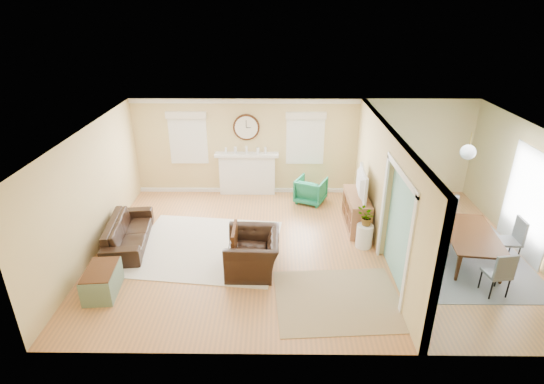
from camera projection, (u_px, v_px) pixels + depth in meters
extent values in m
plane|color=#A56D45|center=(309.00, 249.00, 9.13)|extent=(9.00, 9.00, 0.00)
cube|color=tan|center=(303.00, 147.00, 11.33)|extent=(9.00, 0.02, 2.60)
cube|color=tan|center=(327.00, 284.00, 5.86)|extent=(9.00, 0.02, 2.60)
cube|color=tan|center=(91.00, 193.00, 8.64)|extent=(0.02, 6.00, 2.60)
cube|color=tan|center=(534.00, 195.00, 8.55)|extent=(0.02, 6.00, 2.60)
cube|color=white|center=(314.00, 132.00, 8.06)|extent=(9.00, 6.00, 0.02)
cube|color=tan|center=(371.00, 169.00, 9.86)|extent=(0.12, 3.20, 2.60)
cube|color=tan|center=(424.00, 264.00, 6.31)|extent=(0.12, 1.00, 2.60)
cube|color=tan|center=(408.00, 162.00, 7.13)|extent=(0.12, 1.80, 0.40)
cube|color=white|center=(383.00, 207.00, 8.48)|extent=(0.04, 0.12, 2.20)
cube|color=white|center=(408.00, 257.00, 6.84)|extent=(0.04, 0.12, 2.20)
cube|color=white|center=(402.00, 173.00, 7.21)|extent=(0.04, 1.92, 0.12)
cube|color=#73B7AB|center=(389.00, 194.00, 8.58)|extent=(0.02, 6.00, 2.60)
cube|color=white|center=(247.00, 175.00, 11.54)|extent=(1.50, 0.24, 1.10)
cube|color=white|center=(247.00, 155.00, 11.28)|extent=(1.70, 0.30, 0.08)
cube|color=black|center=(248.00, 175.00, 11.66)|extent=(0.85, 0.02, 0.75)
cube|color=gold|center=(247.00, 179.00, 11.59)|extent=(0.85, 0.02, 0.62)
cylinder|color=#462111|center=(246.00, 127.00, 11.09)|extent=(0.70, 0.06, 0.70)
cylinder|color=silver|center=(246.00, 128.00, 11.06)|extent=(0.60, 0.01, 0.60)
cube|color=black|center=(246.00, 124.00, 11.01)|extent=(0.02, 0.01, 0.20)
cube|color=black|center=(249.00, 128.00, 11.05)|extent=(0.12, 0.01, 0.02)
cube|color=white|center=(188.00, 138.00, 11.24)|extent=(0.90, 0.03, 1.30)
cube|color=white|center=(188.00, 138.00, 11.21)|extent=(1.00, 0.04, 1.40)
cube|color=silver|center=(186.00, 115.00, 10.91)|extent=(1.05, 0.10, 0.18)
cube|color=white|center=(305.00, 138.00, 11.21)|extent=(0.90, 0.03, 1.30)
cube|color=white|center=(305.00, 139.00, 11.18)|extent=(1.00, 0.04, 1.40)
cube|color=silver|center=(306.00, 116.00, 10.88)|extent=(1.05, 0.10, 0.18)
cube|color=white|center=(530.00, 204.00, 8.64)|extent=(0.03, 1.60, 2.10)
cube|color=white|center=(529.00, 204.00, 8.64)|extent=(0.03, 1.70, 2.20)
cylinder|color=gold|center=(470.00, 140.00, 8.09)|extent=(0.02, 0.02, 0.30)
sphere|color=white|center=(468.00, 152.00, 8.20)|extent=(0.30, 0.30, 0.30)
cube|color=silver|center=(206.00, 247.00, 9.18)|extent=(3.30, 2.94, 0.02)
cube|color=tan|center=(338.00, 300.00, 7.56)|extent=(2.33, 1.96, 0.01)
cube|color=slate|center=(467.00, 259.00, 8.75)|extent=(2.31, 2.89, 0.01)
imported|color=black|center=(128.00, 232.00, 9.20)|extent=(1.03, 2.09, 0.59)
imported|color=black|center=(253.00, 253.00, 8.28)|extent=(1.04, 1.18, 0.76)
imported|color=#17754B|center=(311.00, 190.00, 11.12)|extent=(0.95, 0.96, 0.67)
cube|color=gray|center=(102.00, 281.00, 7.67)|extent=(0.61, 0.91, 0.48)
cube|color=#462111|center=(100.00, 270.00, 7.57)|extent=(0.58, 0.87, 0.02)
cube|color=#936946|center=(356.00, 211.00, 9.86)|extent=(0.46, 1.37, 0.80)
cube|color=#462111|center=(350.00, 214.00, 9.43)|extent=(0.01, 0.37, 0.22)
cube|color=#462111|center=(349.00, 224.00, 9.54)|extent=(0.01, 0.37, 0.22)
cube|color=#462111|center=(347.00, 206.00, 9.80)|extent=(0.01, 0.37, 0.22)
cube|color=#462111|center=(346.00, 216.00, 9.91)|extent=(0.01, 0.37, 0.22)
cube|color=#462111|center=(344.00, 198.00, 10.18)|extent=(0.01, 0.37, 0.22)
cube|color=#462111|center=(343.00, 208.00, 10.29)|extent=(0.01, 0.37, 0.22)
imported|color=black|center=(358.00, 183.00, 9.57)|extent=(0.22, 1.10, 0.63)
cylinder|color=white|center=(364.00, 236.00, 9.11)|extent=(0.35, 0.35, 0.52)
imported|color=#337F33|center=(366.00, 217.00, 8.92)|extent=(0.45, 0.42, 0.40)
imported|color=#462111|center=(470.00, 246.00, 8.63)|extent=(1.18, 1.86, 0.62)
cube|color=slate|center=(453.00, 218.00, 9.54)|extent=(0.48, 0.48, 0.05)
cube|color=slate|center=(455.00, 209.00, 9.45)|extent=(0.38, 0.16, 0.46)
cylinder|color=black|center=(453.00, 222.00, 9.81)|extent=(0.03, 0.03, 0.39)
cylinder|color=black|center=(462.00, 229.00, 9.54)|extent=(0.03, 0.03, 0.39)
cylinder|color=black|center=(441.00, 224.00, 9.73)|extent=(0.03, 0.03, 0.39)
cylinder|color=black|center=(450.00, 231.00, 9.45)|extent=(0.03, 0.03, 0.39)
cube|color=slate|center=(497.00, 274.00, 7.57)|extent=(0.46, 0.46, 0.05)
cube|color=slate|center=(499.00, 262.00, 7.47)|extent=(0.40, 0.11, 0.48)
cylinder|color=black|center=(491.00, 290.00, 7.50)|extent=(0.03, 0.03, 0.40)
cylinder|color=black|center=(480.00, 279.00, 7.79)|extent=(0.03, 0.03, 0.40)
cylinder|color=black|center=(508.00, 289.00, 7.54)|extent=(0.03, 0.03, 0.40)
cylinder|color=black|center=(496.00, 278.00, 7.83)|extent=(0.03, 0.03, 0.40)
cube|color=white|center=(435.00, 239.00, 8.62)|extent=(0.50, 0.50, 0.05)
cube|color=white|center=(437.00, 228.00, 8.51)|extent=(0.13, 0.43, 0.51)
cylinder|color=black|center=(421.00, 245.00, 8.85)|extent=(0.03, 0.03, 0.43)
cylinder|color=black|center=(437.00, 244.00, 8.90)|extent=(0.03, 0.03, 0.43)
cylinder|color=black|center=(430.00, 254.00, 8.54)|extent=(0.03, 0.03, 0.43)
cylinder|color=black|center=(445.00, 253.00, 8.59)|extent=(0.03, 0.03, 0.43)
cube|color=slate|center=(508.00, 241.00, 8.54)|extent=(0.43, 0.43, 0.05)
cube|color=slate|center=(511.00, 230.00, 8.44)|extent=(0.06, 0.42, 0.50)
cylinder|color=black|center=(518.00, 256.00, 8.48)|extent=(0.03, 0.03, 0.42)
cylinder|color=black|center=(501.00, 256.00, 8.49)|extent=(0.03, 0.03, 0.42)
cylinder|color=black|center=(510.00, 247.00, 8.79)|extent=(0.03, 0.03, 0.42)
cylinder|color=black|center=(493.00, 247.00, 8.80)|extent=(0.03, 0.03, 0.42)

